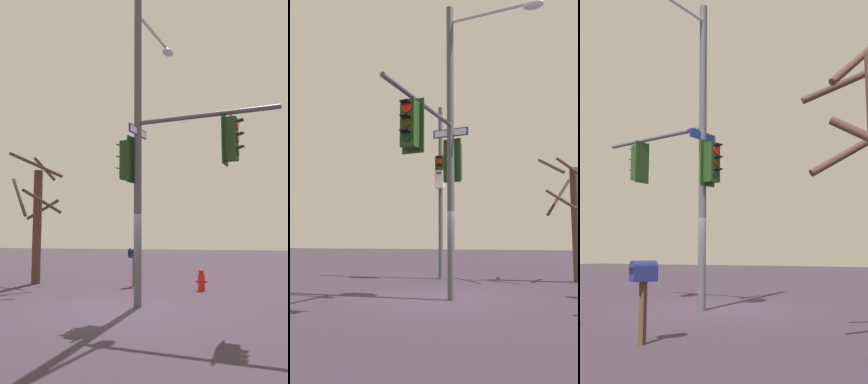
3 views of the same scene
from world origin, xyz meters
TOP-DOWN VIEW (x-y plane):
  - ground_plane at (0.00, 0.00)m, footprint 80.00×80.00m
  - main_signal_pole_assembly at (-0.90, -0.49)m, footprint 4.46×3.49m
  - secondary_pole_assembly at (4.65, 1.05)m, footprint 0.74×0.40m
  - bare_tree_behind_pole at (4.88, -4.34)m, footprint 2.50×2.20m

SIDE VIEW (x-z plane):
  - ground_plane at x=0.00m, z-range 0.00..0.00m
  - bare_tree_behind_pole at x=4.88m, z-range 0.01..5.08m
  - secondary_pole_assembly at x=4.65m, z-range 0.33..7.80m
  - main_signal_pole_assembly at x=-0.90m, z-range 0.29..9.05m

